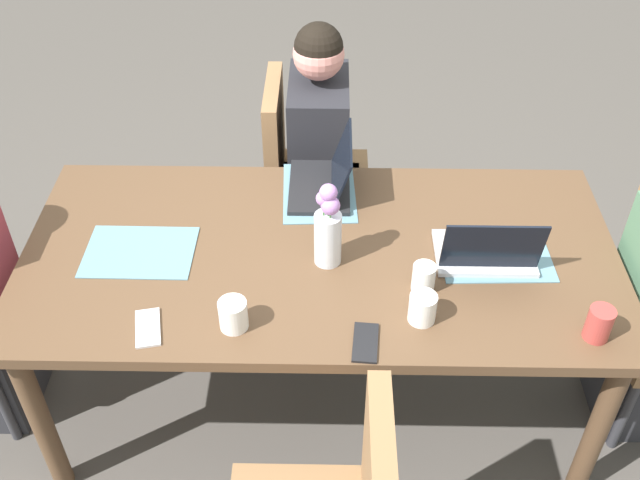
# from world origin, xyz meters

# --- Properties ---
(ground_plane) EXTENTS (10.00, 10.00, 0.00)m
(ground_plane) POSITION_xyz_m (0.00, 0.00, 0.00)
(ground_plane) COLOR #4C4742
(dining_table) EXTENTS (1.97, 0.96, 0.75)m
(dining_table) POSITION_xyz_m (0.00, 0.00, 0.67)
(dining_table) COLOR brown
(dining_table) RESTS_ON ground_plane
(chair_near_left_near) EXTENTS (0.44, 0.44, 0.90)m
(chair_near_left_near) POSITION_xyz_m (0.09, -0.84, 0.50)
(chair_near_left_near) COLOR olive
(chair_near_left_near) RESTS_ON ground_plane
(person_near_left_near) EXTENTS (0.36, 0.40, 1.19)m
(person_near_left_near) POSITION_xyz_m (0.02, -0.78, 0.53)
(person_near_left_near) COLOR #2D2D33
(person_near_left_near) RESTS_ON ground_plane
(flower_vase) EXTENTS (0.09, 0.09, 0.30)m
(flower_vase) POSITION_xyz_m (-0.03, 0.04, 0.89)
(flower_vase) COLOR silver
(flower_vase) RESTS_ON dining_table
(placemat_near_left_near) EXTENTS (0.28, 0.37, 0.00)m
(placemat_near_left_near) POSITION_xyz_m (0.01, -0.32, 0.75)
(placemat_near_left_near) COLOR slate
(placemat_near_left_near) RESTS_ON dining_table
(placemat_head_left_left_mid) EXTENTS (0.37, 0.27, 0.00)m
(placemat_head_left_left_mid) POSITION_xyz_m (-0.58, 0.01, 0.75)
(placemat_head_left_left_mid) COLOR slate
(placemat_head_left_left_mid) RESTS_ON dining_table
(placemat_head_right_left_far) EXTENTS (0.36, 0.26, 0.00)m
(placemat_head_right_left_far) POSITION_xyz_m (0.60, 0.01, 0.75)
(placemat_head_right_left_far) COLOR slate
(placemat_head_right_left_far) RESTS_ON dining_table
(laptop_near_left_near) EXTENTS (0.22, 0.32, 0.21)m
(laptop_near_left_near) POSITION_xyz_m (-0.02, -0.34, 0.80)
(laptop_near_left_near) COLOR black
(laptop_near_left_near) RESTS_ON dining_table
(laptop_head_left_left_mid) EXTENTS (0.32, 0.22, 0.21)m
(laptop_head_left_left_mid) POSITION_xyz_m (-0.54, 0.04, 0.80)
(laptop_head_left_left_mid) COLOR silver
(laptop_head_left_left_mid) RESTS_ON dining_table
(coffee_mug_near_left) EXTENTS (0.07, 0.07, 0.09)m
(coffee_mug_near_left) POSITION_xyz_m (-0.32, 0.17, 0.80)
(coffee_mug_near_left) COLOR white
(coffee_mug_near_left) RESTS_ON dining_table
(coffee_mug_near_right) EXTENTS (0.09, 0.09, 0.10)m
(coffee_mug_near_right) POSITION_xyz_m (0.25, 0.34, 0.80)
(coffee_mug_near_right) COLOR white
(coffee_mug_near_right) RESTS_ON dining_table
(coffee_mug_centre_left) EXTENTS (0.08, 0.08, 0.11)m
(coffee_mug_centre_left) POSITION_xyz_m (-0.81, 0.36, 0.81)
(coffee_mug_centre_left) COLOR #AD3D38
(coffee_mug_centre_left) RESTS_ON dining_table
(coffee_mug_centre_right) EXTENTS (0.08, 0.08, 0.10)m
(coffee_mug_centre_right) POSITION_xyz_m (-0.31, 0.30, 0.80)
(coffee_mug_centre_right) COLOR white
(coffee_mug_centre_right) RESTS_ON dining_table
(phone_black) EXTENTS (0.08, 0.16, 0.01)m
(phone_black) POSITION_xyz_m (-0.14, 0.40, 0.76)
(phone_black) COLOR black
(phone_black) RESTS_ON dining_table
(phone_silver) EXTENTS (0.10, 0.16, 0.01)m
(phone_silver) POSITION_xyz_m (0.50, 0.35, 0.76)
(phone_silver) COLOR silver
(phone_silver) RESTS_ON dining_table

